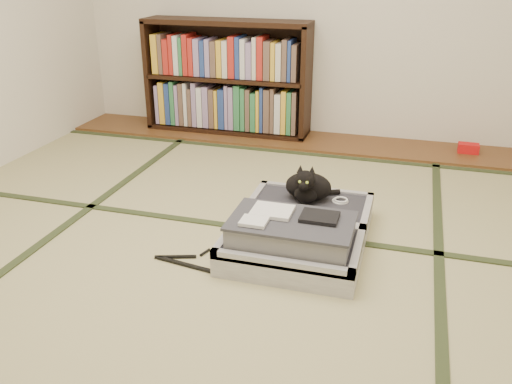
# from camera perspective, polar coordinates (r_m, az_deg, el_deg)

# --- Properties ---
(floor) EXTENTS (4.50, 4.50, 0.00)m
(floor) POSITION_cam_1_polar(r_m,az_deg,el_deg) (2.67, -3.17, -7.69)
(floor) COLOR tan
(floor) RESTS_ON ground
(wood_strip) EXTENTS (4.00, 0.50, 0.02)m
(wood_strip) POSITION_cam_1_polar(r_m,az_deg,el_deg) (4.44, 5.42, 5.40)
(wood_strip) COLOR brown
(wood_strip) RESTS_ON ground
(red_item) EXTENTS (0.15, 0.09, 0.07)m
(red_item) POSITION_cam_1_polar(r_m,az_deg,el_deg) (4.41, 21.46, 4.32)
(red_item) COLOR red
(red_item) RESTS_ON wood_strip
(tatami_borders) EXTENTS (4.00, 4.50, 0.01)m
(tatami_borders) POSITION_cam_1_polar(r_m,az_deg,el_deg) (3.08, -0.14, -3.06)
(tatami_borders) COLOR #2D381E
(tatami_borders) RESTS_ON ground
(bookcase) EXTENTS (1.37, 0.31, 0.92)m
(bookcase) POSITION_cam_1_polar(r_m,az_deg,el_deg) (4.57, -3.04, 11.72)
(bookcase) COLOR black
(bookcase) RESTS_ON wood_strip
(suitcase) EXTENTS (0.67, 0.89, 0.26)m
(suitcase) POSITION_cam_1_polar(r_m,az_deg,el_deg) (2.79, 4.53, -4.09)
(suitcase) COLOR silver
(suitcase) RESTS_ON floor
(cat) EXTENTS (0.30, 0.30, 0.24)m
(cat) POSITION_cam_1_polar(r_m,az_deg,el_deg) (3.01, 5.48, 0.57)
(cat) COLOR black
(cat) RESTS_ON suitcase
(cable_coil) EXTENTS (0.09, 0.09, 0.02)m
(cable_coil) POSITION_cam_1_polar(r_m,az_deg,el_deg) (3.05, 8.88, -0.89)
(cable_coil) COLOR white
(cable_coil) RESTS_ON suitcase
(hanger) EXTENTS (0.43, 0.22, 0.01)m
(hanger) POSITION_cam_1_polar(r_m,az_deg,el_deg) (2.68, -6.28, -7.47)
(hanger) COLOR black
(hanger) RESTS_ON floor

